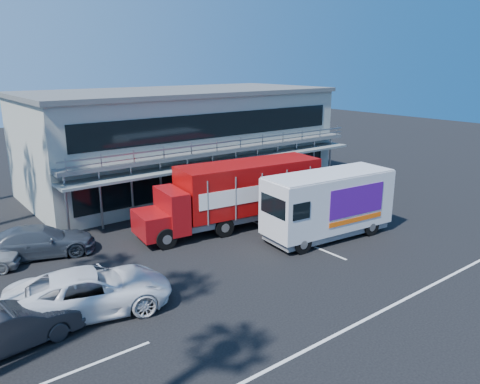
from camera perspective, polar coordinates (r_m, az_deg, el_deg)
ground at (r=23.24m, az=5.83°, el=-7.88°), size 120.00×120.00×0.00m
building at (r=35.57m, az=-7.24°, el=6.43°), size 22.40×12.00×7.30m
red_truck at (r=26.74m, az=-0.24°, el=-0.03°), size 11.19×3.86×3.69m
white_van at (r=25.50m, az=10.69°, el=-1.39°), size 7.54×3.25×3.57m
parked_car_b at (r=17.75m, az=-26.27°, el=-14.67°), size 4.67×2.07×1.49m
parked_car_c at (r=18.93m, az=-17.75°, el=-11.45°), size 6.58×4.16×1.69m
parked_car_d at (r=25.01m, az=-23.25°, el=-5.54°), size 5.58×3.53×1.51m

